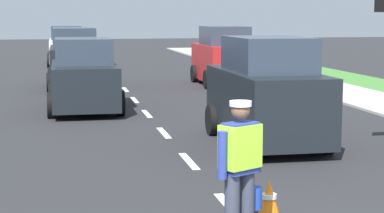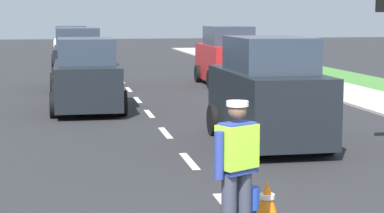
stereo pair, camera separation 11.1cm
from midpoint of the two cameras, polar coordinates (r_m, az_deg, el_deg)
name	(u,v)px [view 1 (the left image)]	position (r m, az deg, el deg)	size (l,w,h in m)	color
ground_plane	(117,81)	(27.26, -6.49, 2.19)	(96.00, 96.00, 0.00)	#28282B
lane_center_line	(110,72)	(31.43, -7.13, 2.93)	(0.14, 46.40, 0.01)	silver
road_worker	(241,163)	(7.86, 3.78, -4.86)	(0.64, 0.60, 1.67)	#383D4C
traffic_cone_near	(269,199)	(8.91, 6.22, -7.86)	(0.36, 0.36, 0.51)	black
car_outgoing_ahead	(266,95)	(13.80, 6.13, 1.00)	(1.90, 3.88, 2.21)	black
car_oncoming_third	(67,47)	(35.81, -10.72, 4.98)	(2.02, 3.86, 2.07)	silver
car_oncoming_lead	(84,77)	(18.86, -9.36, 2.48)	(1.99, 3.99, 2.01)	black
car_oncoming_second	(74,60)	(24.80, -10.11, 3.91)	(1.98, 4.19, 2.18)	black
car_parked_far	(224,58)	(25.49, 2.60, 4.17)	(2.00, 3.86, 2.22)	red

